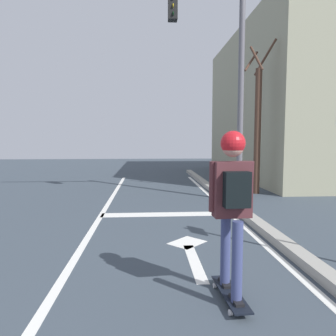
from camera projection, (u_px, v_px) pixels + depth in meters
name	position (u px, v px, depth m)	size (l,w,h in m)	color
lane_line_center	(73.00, 262.00, 4.45)	(0.12, 20.00, 0.01)	white
lane_line_curbside	(278.00, 257.00, 4.65)	(0.12, 20.00, 0.01)	white
stop_bar	(169.00, 214.00, 7.32)	(3.12, 0.40, 0.01)	white
lane_arrow_stem	(195.00, 262.00, 4.47)	(0.16, 1.40, 0.01)	white
lane_arrow_head	(187.00, 242.00, 5.32)	(0.56, 0.44, 0.01)	white
curb_strip	(295.00, 252.00, 4.66)	(0.24, 24.00, 0.14)	#9A978F
skateboard	(230.00, 294.00, 3.41)	(0.25, 0.87, 0.09)	black
skater	(233.00, 191.00, 3.29)	(0.48, 0.63, 1.73)	#3C4576
traffic_signal_mast	(215.00, 59.00, 8.55)	(3.83, 0.34, 5.85)	slate
roadside_tree	(258.00, 126.00, 9.99)	(0.97, 0.93, 4.80)	#523629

